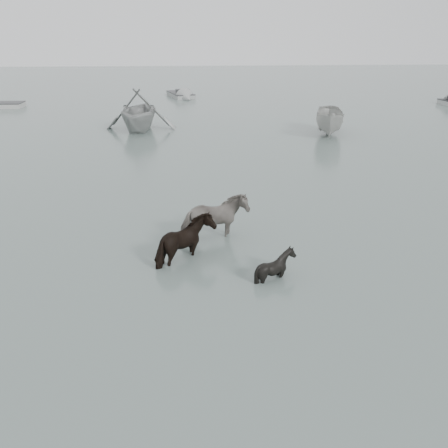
{
  "coord_description": "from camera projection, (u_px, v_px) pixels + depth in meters",
  "views": [
    {
      "loc": [
        -0.81,
        -11.85,
        5.97
      ],
      "look_at": [
        0.03,
        0.55,
        1.0
      ],
      "focal_mm": 40.0,
      "sensor_mm": 36.0,
      "label": 1
    }
  ],
  "objects": [
    {
      "name": "rowboat_trail",
      "position": [
        139.0,
        108.0,
        29.95
      ],
      "size": [
        4.7,
        5.33,
        2.64
      ],
      "primitive_type": "imported",
      "rotation": [
        0.0,
        0.0,
        3.06
      ],
      "color": "#A0A3A0",
      "rests_on": "ground"
    },
    {
      "name": "pony_pinto",
      "position": [
        214.0,
        213.0,
        14.67
      ],
      "size": [
        2.13,
        1.36,
        1.66
      ],
      "primitive_type": "imported",
      "rotation": [
        0.0,
        0.0,
        1.83
      ],
      "color": "black",
      "rests_on": "ground"
    },
    {
      "name": "ground",
      "position": [
        224.0,
        267.0,
        13.24
      ],
      "size": [
        140.0,
        140.0,
        0.0
      ],
      "primitive_type": "plane",
      "color": "#566761",
      "rests_on": "ground"
    },
    {
      "name": "skiff_mid",
      "position": [
        181.0,
        93.0,
        44.22
      ],
      "size": [
        3.05,
        5.58,
        0.75
      ],
      "primitive_type": null,
      "rotation": [
        0.0,
        0.0,
        -1.28
      ],
      "color": "gray",
      "rests_on": "ground"
    },
    {
      "name": "boat_small",
      "position": [
        330.0,
        120.0,
        28.98
      ],
      "size": [
        2.65,
        4.55,
        1.66
      ],
      "primitive_type": "imported",
      "rotation": [
        0.0,
        0.0,
        -0.26
      ],
      "color": "#A4A4A0",
      "rests_on": "ground"
    },
    {
      "name": "pony_black",
      "position": [
        276.0,
        257.0,
        12.48
      ],
      "size": [
        1.2,
        1.12,
        1.13
      ],
      "primitive_type": "imported",
      "rotation": [
        0.0,
        0.0,
        1.34
      ],
      "color": "black",
      "rests_on": "ground"
    },
    {
      "name": "pony_dark",
      "position": [
        186.0,
        234.0,
        13.31
      ],
      "size": [
        1.75,
        1.88,
        1.55
      ],
      "primitive_type": "imported",
      "rotation": [
        0.0,
        0.0,
        1.24
      ],
      "color": "black",
      "rests_on": "ground"
    }
  ]
}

